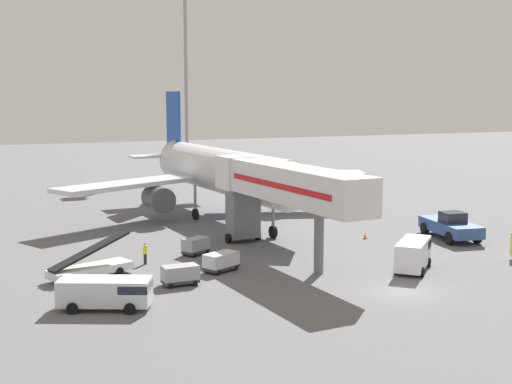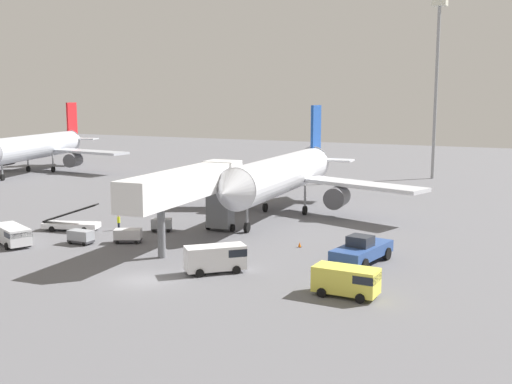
# 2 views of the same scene
# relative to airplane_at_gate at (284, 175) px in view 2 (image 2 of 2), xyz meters

# --- Properties ---
(ground_plane) EXTENTS (300.00, 300.00, 0.00)m
(ground_plane) POSITION_rel_airplane_at_gate_xyz_m (1.66, -30.28, -4.86)
(ground_plane) COLOR slate
(airplane_at_gate) EXTENTS (34.63, 34.68, 13.04)m
(airplane_at_gate) POSITION_rel_airplane_at_gate_xyz_m (0.00, 0.00, 0.00)
(airplane_at_gate) COLOR silver
(airplane_at_gate) RESTS_ON ground
(jet_bridge) EXTENTS (4.88, 19.61, 7.44)m
(jet_bridge) POSITION_rel_airplane_at_gate_xyz_m (-1.52, -18.23, 0.75)
(jet_bridge) COLOR silver
(jet_bridge) RESTS_ON ground
(pushback_tug) EXTENTS (3.84, 7.30, 2.46)m
(pushback_tug) POSITION_rel_airplane_at_gate_xyz_m (15.35, -17.76, -3.72)
(pushback_tug) COLOR #2D4C8E
(pushback_tug) RESTS_ON ground
(belt_loader_truck) EXTENTS (6.22, 3.83, 2.95)m
(belt_loader_truck) POSITION_rel_airplane_at_gate_xyz_m (-16.35, -18.90, -4.11)
(belt_loader_truck) COLOR white
(belt_loader_truck) RESTS_ON ground
(service_van_rear_left) EXTENTS (4.74, 4.74, 2.23)m
(service_van_rear_left) POSITION_rel_airplane_at_gate_xyz_m (5.75, -25.79, -3.59)
(service_van_rear_left) COLOR white
(service_van_rear_left) RESTS_ON ground
(service_van_far_right) EXTENTS (4.61, 2.40, 2.11)m
(service_van_far_right) POSITION_rel_airplane_at_gate_xyz_m (17.15, -26.86, -3.65)
(service_van_far_right) COLOR #E5DB4C
(service_van_far_right) RESTS_ON ground
(service_van_far_center) EXTENTS (5.80, 4.08, 1.84)m
(service_van_far_center) POSITION_rel_airplane_at_gate_xyz_m (-16.56, -26.56, -3.79)
(service_van_far_center) COLOR silver
(service_van_far_center) RESTS_ON ground
(baggage_cart_near_center) EXTENTS (2.43, 1.34, 1.35)m
(baggage_cart_near_center) POSITION_rel_airplane_at_gate_xyz_m (-11.09, -23.18, -4.10)
(baggage_cart_near_center) COLOR #38383D
(baggage_cart_near_center) RESTS_ON ground
(baggage_cart_near_right) EXTENTS (2.90, 2.35, 1.36)m
(baggage_cart_near_right) POSITION_rel_airplane_at_gate_xyz_m (-7.31, -20.75, -4.10)
(baggage_cart_near_right) COLOR #38383D
(baggage_cart_near_right) RESTS_ON ground
(baggage_cart_outer_right) EXTENTS (2.45, 2.13, 1.36)m
(baggage_cart_outer_right) POSITION_rel_airplane_at_gate_xyz_m (-7.41, -14.99, -4.10)
(baggage_cart_outer_right) COLOR #38383D
(baggage_cart_outer_right) RESTS_ON ground
(ground_crew_worker_foreground) EXTENTS (0.43, 0.43, 1.67)m
(ground_crew_worker_foreground) POSITION_rel_airplane_at_gate_xyz_m (-11.88, -16.53, -3.97)
(ground_crew_worker_foreground) COLOR #1E2333
(ground_crew_worker_foreground) RESTS_ON ground
(safety_cone_alpha) EXTENTS (0.34, 0.34, 0.53)m
(safety_cone_alpha) POSITION_rel_airplane_at_gate_xyz_m (8.38, -14.83, -4.60)
(safety_cone_alpha) COLOR black
(safety_cone_alpha) RESTS_ON ground
(airplane_background) EXTENTS (35.07, 36.53, 13.11)m
(airplane_background) POSITION_rel_airplane_at_gate_xyz_m (-59.37, 18.13, 0.02)
(airplane_background) COLOR #B7BCC6
(airplane_background) RESTS_ON ground
(apron_light_mast) EXTENTS (2.40, 2.40, 30.43)m
(apron_light_mast) POSITION_rel_airplane_at_gate_xyz_m (9.46, 42.71, 15.70)
(apron_light_mast) COLOR #93969B
(apron_light_mast) RESTS_ON ground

